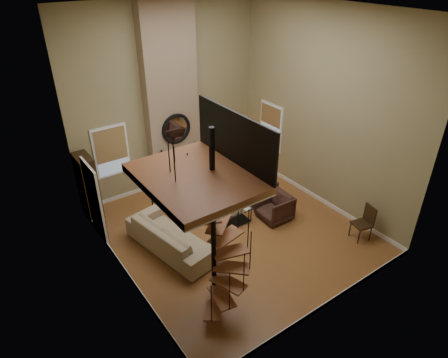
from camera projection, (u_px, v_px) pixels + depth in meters
ground at (233, 230)px, 10.60m from camera, size 6.00×6.50×0.01m
back_wall at (168, 99)px, 11.51m from camera, size 6.00×0.02×5.50m
front_wall at (344, 198)px, 6.92m from camera, size 6.00×0.02×5.50m
left_wall at (111, 172)px, 7.72m from camera, size 0.02×6.50×5.50m
right_wall at (323, 110)px, 10.71m from camera, size 0.02×6.50×5.50m
ceiling at (236, 9)px, 7.84m from camera, size 6.00×6.50×0.01m
baseboard_back at (174, 179)px, 12.85m from camera, size 6.00×0.02×0.12m
baseboard_front at (324, 305)px, 8.27m from camera, size 6.00×0.02×0.12m
baseboard_left at (128, 274)px, 9.07m from camera, size 0.02×6.50×0.12m
baseboard_right at (311, 194)px, 12.05m from camera, size 0.02×6.50×0.12m
chimney_breast at (171, 101)px, 11.38m from camera, size 1.60×0.38×5.50m
hearth at (184, 189)px, 12.40m from camera, size 1.50×0.60×0.04m
firebox at (179, 170)px, 12.34m from camera, size 0.95×0.02×0.72m
mantel at (179, 154)px, 11.98m from camera, size 1.70×0.18×0.06m
mirror_frame at (176, 129)px, 11.62m from camera, size 0.94×0.10×0.94m
mirror_disc at (176, 129)px, 11.63m from camera, size 0.80×0.01×0.80m
vase_left at (162, 154)px, 11.66m from camera, size 0.24×0.24×0.25m
vase_right at (195, 145)px, 12.24m from camera, size 0.20×0.20×0.21m
window_back at (111, 151)px, 11.11m from camera, size 1.02×0.06×1.52m
window_right at (271, 126)px, 12.67m from camera, size 0.06×1.02×1.52m
entry_door at (95, 202)px, 9.87m from camera, size 0.10×1.05×2.16m
loft at (200, 173)px, 6.68m from camera, size 1.70×2.20×1.09m
spiral_stair at (214, 236)px, 7.54m from camera, size 1.47×1.47×4.06m
hutch at (88, 186)px, 10.72m from camera, size 0.39×0.82×1.83m
sofa at (171, 236)px, 9.74m from camera, size 1.46×2.69×0.74m
armchair_near at (260, 192)px, 11.60m from camera, size 0.97×0.95×0.77m
armchair_far at (277, 206)px, 10.95m from camera, size 0.87×0.85×0.76m
coffee_table at (231, 215)px, 10.70m from camera, size 1.16×0.60×0.44m
bowl at (230, 208)px, 10.63m from camera, size 0.40×0.40×0.10m
book at (245, 208)px, 10.68m from camera, size 0.22×0.28×0.02m
floor_lamp at (149, 171)px, 10.50m from camera, size 0.41×0.41×1.71m
accent_lamp at (221, 164)px, 13.37m from camera, size 0.13×0.13×0.47m
side_chair at (365, 221)px, 10.07m from camera, size 0.52×0.50×0.94m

